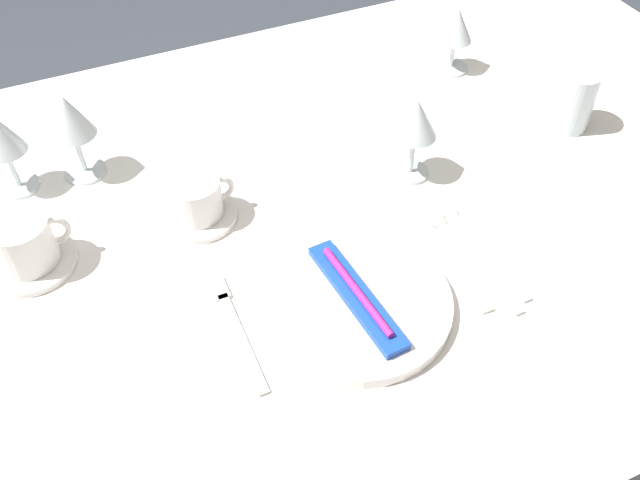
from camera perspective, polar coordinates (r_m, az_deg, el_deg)
name	(u,v)px	position (r m, az deg, el deg)	size (l,w,h in m)	color
ground_plane	(318,441)	(1.70, -0.17, -15.95)	(6.00, 6.00, 0.00)	#383D47
dining_table	(317,246)	(1.16, -0.24, -0.46)	(1.80, 1.11, 0.74)	white
dinner_plate	(356,303)	(0.97, 2.94, -5.10)	(0.26, 0.26, 0.02)	white
toothbrush_package	(357,295)	(0.96, 2.97, -4.47)	(0.05, 0.21, 0.02)	blue
fork_outer	(236,327)	(0.96, -6.80, -6.99)	(0.02, 0.20, 0.00)	beige
dinner_knife	(450,259)	(1.05, 10.45, -1.52)	(0.02, 0.22, 0.00)	beige
spoon_soup	(461,247)	(1.07, 11.32, -0.56)	(0.03, 0.23, 0.01)	beige
spoon_dessert	(471,237)	(1.09, 12.12, 0.27)	(0.03, 0.22, 0.01)	beige
saucer_left	(31,262)	(1.10, -22.27, -1.67)	(0.13, 0.13, 0.01)	white
coffee_cup_left	(24,242)	(1.08, -22.79, -0.14)	(0.11, 0.09, 0.07)	white
saucer_right	(198,215)	(1.11, -9.81, 2.01)	(0.12, 0.12, 0.01)	white
coffee_cup_right	(196,197)	(1.08, -9.97, 3.43)	(0.10, 0.08, 0.06)	white
wine_glass_centre	(456,28)	(1.41, 10.93, 16.42)	(0.07, 0.07, 0.13)	silver
wine_glass_left	(0,137)	(1.19, -24.41, 7.54)	(0.07, 0.07, 0.14)	silver
wine_glass_right	(70,120)	(1.17, -19.56, 9.11)	(0.07, 0.07, 0.15)	silver
wine_glass_far	(416,122)	(1.12, 7.74, 9.41)	(0.07, 0.07, 0.14)	silver
drink_tumbler	(573,100)	(1.32, 19.74, 10.62)	(0.07, 0.07, 0.11)	silver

